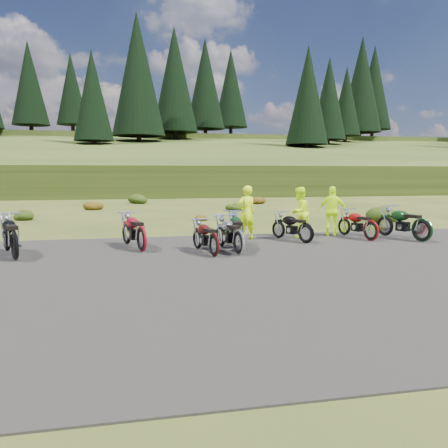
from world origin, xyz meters
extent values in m
plane|color=#343D14|center=(0.00, 0.00, 0.00)|extent=(300.00, 300.00, 0.00)
cube|color=black|center=(0.00, -2.00, 0.00)|extent=(20.00, 12.00, 0.04)
cube|color=#2E3D14|center=(0.00, 110.00, 0.00)|extent=(300.00, 90.00, 9.17)
cylinder|color=black|center=(-21.00, 69.00, 9.48)|extent=(0.70, 0.70, 2.20)
cone|color=black|center=(-21.00, 69.00, 17.38)|extent=(6.16, 6.16, 14.00)
cylinder|color=black|center=(-15.00, 75.00, 10.27)|extent=(0.70, 0.70, 2.20)
cone|color=black|center=(-15.00, 75.00, 17.67)|extent=(5.72, 5.72, 13.00)
cylinder|color=black|center=(-9.00, 50.00, 5.69)|extent=(0.70, 0.70, 2.20)
cone|color=black|center=(-9.00, 50.00, 12.59)|extent=(5.28, 5.28, 12.00)
cylinder|color=black|center=(-3.00, 56.00, 6.88)|extent=(0.70, 0.70, 2.20)
cone|color=black|center=(-3.00, 56.00, 16.78)|extent=(7.92, 7.92, 18.00)
cylinder|color=black|center=(3.00, 62.00, 8.08)|extent=(0.70, 0.70, 2.20)
cone|color=black|center=(3.00, 62.00, 17.48)|extent=(7.48, 7.48, 17.00)
cylinder|color=black|center=(9.00, 68.00, 9.28)|extent=(0.70, 0.70, 2.20)
cone|color=black|center=(9.00, 68.00, 18.18)|extent=(7.04, 7.04, 16.00)
cylinder|color=black|center=(15.00, 74.00, 10.27)|extent=(0.70, 0.70, 2.20)
cone|color=black|center=(15.00, 74.00, 18.67)|extent=(6.60, 6.60, 15.00)
cylinder|color=black|center=(21.00, 49.00, 5.49)|extent=(0.70, 0.70, 2.20)
cone|color=black|center=(21.00, 49.00, 13.39)|extent=(6.16, 6.16, 14.00)
cylinder|color=black|center=(27.00, 55.00, 6.68)|extent=(0.70, 0.70, 2.20)
cone|color=black|center=(27.00, 55.00, 14.08)|extent=(5.72, 5.72, 13.00)
cylinder|color=black|center=(33.00, 61.00, 7.88)|extent=(0.70, 0.70, 2.20)
cone|color=black|center=(33.00, 61.00, 14.78)|extent=(5.28, 5.28, 12.00)
cylinder|color=black|center=(39.00, 67.00, 9.08)|extent=(0.70, 0.70, 2.20)
cone|color=black|center=(39.00, 67.00, 18.98)|extent=(7.92, 7.92, 18.00)
cylinder|color=black|center=(45.00, 73.00, 10.27)|extent=(0.70, 0.70, 2.20)
cone|color=black|center=(45.00, 73.00, 19.67)|extent=(7.48, 7.48, 17.00)
ellipsoid|color=black|center=(-9.10, 11.30, 0.31)|extent=(1.03, 1.03, 0.61)
ellipsoid|color=#63320C|center=(-6.20, 16.60, 0.38)|extent=(1.30, 1.30, 0.77)
ellipsoid|color=black|center=(-3.30, 21.90, 0.46)|extent=(1.56, 1.56, 0.92)
ellipsoid|color=#63320C|center=(-0.40, 9.20, 0.23)|extent=(0.77, 0.77, 0.45)
ellipsoid|color=black|center=(2.50, 14.50, 0.31)|extent=(1.03, 1.03, 0.61)
ellipsoid|color=#63320C|center=(5.40, 19.80, 0.38)|extent=(1.30, 1.30, 0.77)
ellipsoid|color=black|center=(8.30, 7.10, 0.46)|extent=(1.56, 1.56, 0.92)
ellipsoid|color=#63320C|center=(11.20, 12.40, 0.23)|extent=(0.77, 0.77, 0.45)
imported|color=#D1FD0D|center=(0.35, 2.79, 0.95)|extent=(0.79, 0.63, 1.90)
imported|color=#D1FD0D|center=(2.36, 2.93, 0.91)|extent=(1.12, 1.11, 1.83)
imported|color=#D1FD0D|center=(3.78, 3.18, 0.92)|extent=(1.17, 0.84, 1.84)
camera|label=1|loc=(-3.39, -12.03, 2.40)|focal=35.00mm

